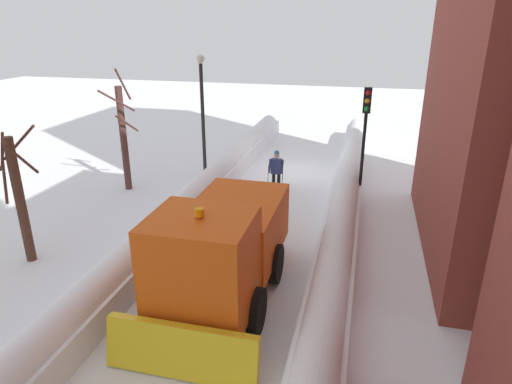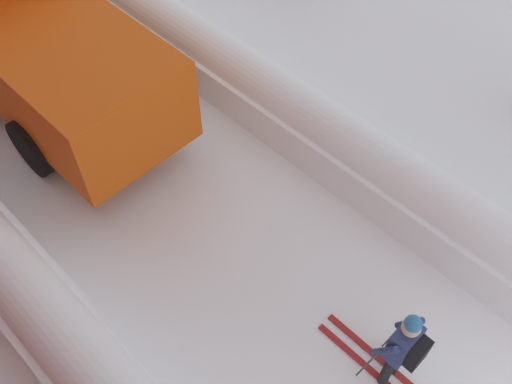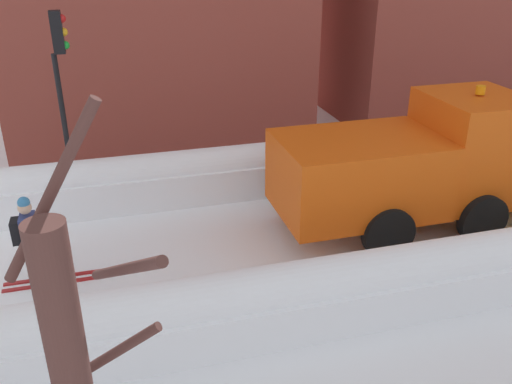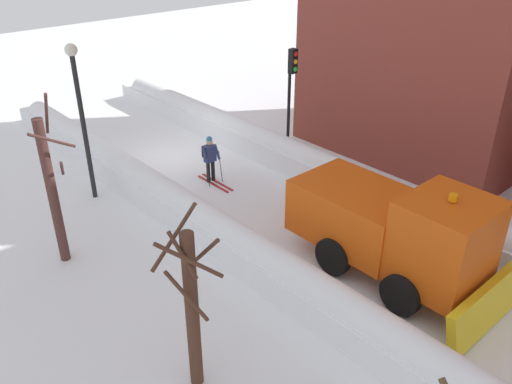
# 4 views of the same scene
# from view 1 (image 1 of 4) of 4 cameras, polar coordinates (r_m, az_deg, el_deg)

# --- Properties ---
(ground_plane) EXTENTS (80.00, 80.00, 0.00)m
(ground_plane) POSITION_cam_1_polar(r_m,az_deg,el_deg) (12.55, -3.16, -11.58)
(ground_plane) COLOR white
(snowbank_left) EXTENTS (1.10, 36.00, 1.27)m
(snowbank_left) POSITION_cam_1_polar(r_m,az_deg,el_deg) (11.82, 9.64, -10.68)
(snowbank_left) COLOR white
(snowbank_left) RESTS_ON ground
(snowbank_right) EXTENTS (1.10, 36.00, 1.20)m
(snowbank_right) POSITION_cam_1_polar(r_m,az_deg,el_deg) (13.23, -14.59, -7.68)
(snowbank_right) COLOR white
(snowbank_right) RESTS_ON ground
(plow_truck) EXTENTS (3.20, 5.98, 3.12)m
(plow_truck) POSITION_cam_1_polar(r_m,az_deg,el_deg) (11.24, -4.33, -7.06)
(plow_truck) COLOR #DB510F
(plow_truck) RESTS_ON ground
(skier) EXTENTS (0.62, 1.80, 1.81)m
(skier) POSITION_cam_1_polar(r_m,az_deg,el_deg) (18.52, 2.61, 2.91)
(skier) COLOR black
(skier) RESTS_ON ground
(traffic_light_pole) EXTENTS (0.28, 0.42, 4.54)m
(traffic_light_pole) POSITION_cam_1_polar(r_m,az_deg,el_deg) (16.93, 13.72, 8.24)
(traffic_light_pole) COLOR black
(traffic_light_pole) RESTS_ON ground
(street_lamp) EXTENTS (0.40, 0.40, 5.37)m
(street_lamp) POSITION_cam_1_polar(r_m,az_deg,el_deg) (20.66, -6.87, 11.51)
(street_lamp) COLOR black
(street_lamp) RESTS_ON ground
(bare_tree_near) EXTENTS (1.31, 1.06, 5.05)m
(bare_tree_near) POSITION_cam_1_polar(r_m,az_deg,el_deg) (19.29, -16.50, 6.75)
(bare_tree_near) COLOR #4D2D28
(bare_tree_near) RESTS_ON ground
(bare_tree_mid) EXTENTS (1.29, 1.26, 4.07)m
(bare_tree_mid) POSITION_cam_1_polar(r_m,az_deg,el_deg) (14.46, -27.94, -0.45)
(bare_tree_mid) COLOR #4B2D20
(bare_tree_mid) RESTS_ON ground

